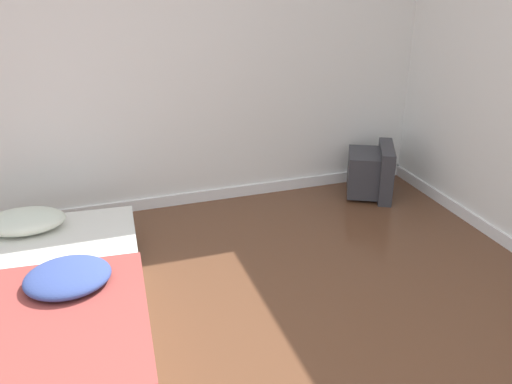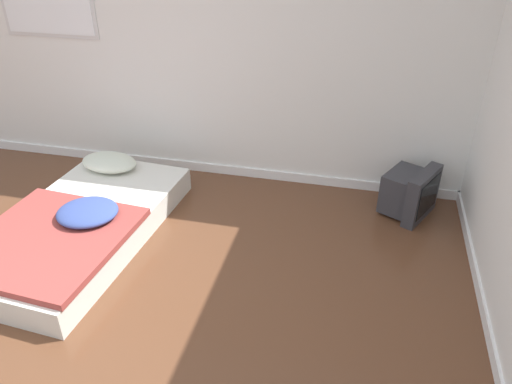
# 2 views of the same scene
# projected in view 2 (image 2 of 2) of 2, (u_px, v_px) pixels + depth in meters

# --- Properties ---
(ground_plane) EXTENTS (20.00, 20.00, 0.00)m
(ground_plane) POSITION_uv_depth(u_px,v_px,m) (60.00, 364.00, 2.93)
(ground_plane) COLOR brown
(wall_back) EXTENTS (7.38, 0.08, 2.60)m
(wall_back) POSITION_uv_depth(u_px,v_px,m) (187.00, 38.00, 4.36)
(wall_back) COLOR white
(wall_back) RESTS_ON ground_plane
(mattress_bed) EXTENTS (1.18, 2.02, 0.35)m
(mattress_bed) POSITION_uv_depth(u_px,v_px,m) (80.00, 224.00, 3.94)
(mattress_bed) COLOR silver
(mattress_bed) RESTS_ON ground_plane
(crt_tv) EXTENTS (0.51, 0.54, 0.43)m
(crt_tv) POSITION_uv_depth(u_px,v_px,m) (410.00, 192.00, 4.22)
(crt_tv) COLOR #333338
(crt_tv) RESTS_ON ground_plane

